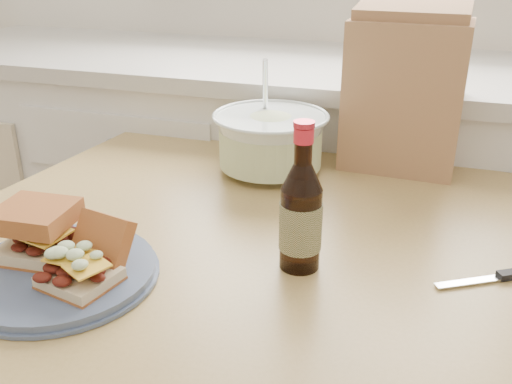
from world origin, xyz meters
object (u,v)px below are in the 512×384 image
(coleslaw_bowl, at_px, (270,144))
(beer_bottle, at_px, (301,215))
(plate, at_px, (60,273))
(paper_bag, at_px, (404,96))
(dining_table, at_px, (226,285))

(coleslaw_bowl, bearing_deg, beer_bottle, -66.71)
(plate, distance_m, coleslaw_bowl, 0.53)
(plate, distance_m, paper_bag, 0.76)
(dining_table, height_order, beer_bottle, beer_bottle)
(plate, bearing_deg, beer_bottle, 23.75)
(beer_bottle, bearing_deg, paper_bag, 64.39)
(plate, bearing_deg, paper_bag, 55.42)
(plate, distance_m, beer_bottle, 0.36)
(plate, height_order, coleslaw_bowl, coleslaw_bowl)
(coleslaw_bowl, distance_m, beer_bottle, 0.38)
(dining_table, relative_size, beer_bottle, 4.61)
(dining_table, distance_m, coleslaw_bowl, 0.33)
(plate, xyz_separation_m, paper_bag, (0.42, 0.61, 0.15))
(coleslaw_bowl, bearing_deg, plate, -109.06)
(plate, height_order, paper_bag, paper_bag)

